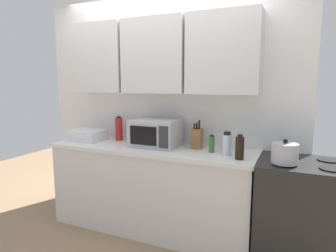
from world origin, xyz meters
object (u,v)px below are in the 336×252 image
microwave (156,133)px  kettle (285,153)px  stove_range (303,214)px  bottle_blue_cleaner (130,132)px  bottle_soy_dark (240,148)px  bottle_green_oil (212,144)px  dish_rack (87,135)px  bottle_red_sauce (119,129)px  bottle_clear_tall (227,144)px  knife_block (197,138)px

microwave → kettle: bearing=-8.8°
stove_range → bottle_blue_cleaner: bearing=173.5°
microwave → bottle_blue_cleaner: bearing=159.1°
bottle_soy_dark → bottle_blue_cleaner: (-1.30, 0.33, 0.00)m
kettle → bottle_green_oil: kettle is taller
bottle_soy_dark → bottle_green_oil: bottle_soy_dark is taller
dish_rack → bottle_blue_cleaner: 0.49m
stove_range → bottle_red_sauce: bearing=174.7°
bottle_soy_dark → bottle_clear_tall: same height
bottle_soy_dark → bottle_clear_tall: bearing=146.4°
stove_range → bottle_green_oil: (-0.82, 0.03, 0.53)m
microwave → dish_rack: size_ratio=1.26×
kettle → bottle_green_oil: (-0.65, 0.17, -0.01)m
microwave → bottle_blue_cleaner: (-0.40, 0.15, -0.04)m
microwave → dish_rack: (-0.86, -0.04, -0.08)m
knife_block → stove_range: bearing=-7.9°
dish_rack → bottle_blue_cleaner: (0.45, 0.19, 0.04)m
kettle → dish_rack: size_ratio=0.55×
knife_block → bottle_clear_tall: bearing=-26.4°
kettle → microwave: (-1.26, 0.20, 0.05)m
bottle_green_oil → bottle_clear_tall: bearing=-21.7°
knife_block → bottle_soy_dark: bearing=-28.5°
stove_range → bottle_clear_tall: size_ratio=4.18×
bottle_green_oil → bottle_blue_cleaner: bearing=170.1°
dish_rack → knife_block: size_ratio=1.32×
kettle → bottle_green_oil: bearing=165.1°
bottle_clear_tall → bottle_blue_cleaner: bottle_clear_tall is taller
microwave → knife_block: 0.43m
stove_range → bottle_soy_dark: 0.78m
bottle_red_sauce → bottle_clear_tall: bearing=-9.2°
knife_block → bottle_green_oil: bearing=-30.3°
stove_range → kettle: size_ratio=4.39×
dish_rack → bottle_green_oil: size_ratio=2.22×
microwave → bottle_clear_tall: 0.77m
knife_block → bottle_clear_tall: knife_block is taller
stove_range → bottle_red_sauce: 2.05m
dish_rack → kettle: bearing=-4.3°
knife_block → bottle_soy_dark: (0.47, -0.26, -0.00)m
stove_range → knife_block: bearing=172.1°
bottle_soy_dark → microwave: bearing=169.1°
stove_range → bottle_clear_tall: 0.86m
microwave → bottle_red_sauce: microwave is taller
dish_rack → bottle_soy_dark: bearing=-4.5°
stove_range → bottle_blue_cleaner: (-1.83, 0.21, 0.55)m
bottle_red_sauce → bottle_blue_cleaner: bottle_red_sauce is taller
microwave → bottle_blue_cleaner: 0.43m
stove_range → microwave: bearing=177.8°
knife_block → bottle_blue_cleaner: size_ratio=1.34×
kettle → bottle_soy_dark: bottle_soy_dark is taller
stove_range → knife_block: size_ratio=3.17×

